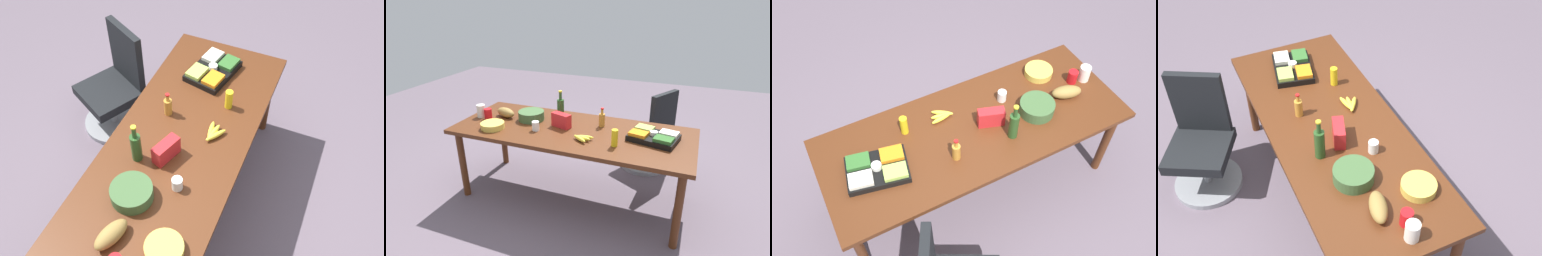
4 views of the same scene
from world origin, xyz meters
The scene contains 13 objects.
ground_plane centered at (0.00, 0.00, 0.00)m, with size 10.00×10.00×0.00m, color #645663.
conference_table centered at (0.00, 0.00, 0.70)m, with size 2.34×0.93×0.78m.
office_chair centered at (0.63, 0.91, 0.37)m, with size 0.65×0.65×1.00m.
chip_bag_red centered at (-0.13, 0.02, 0.85)m, with size 0.20×0.08×0.14m, color red.
paper_cup centered at (-0.33, -0.14, 0.82)m, with size 0.07×0.07×0.09m, color white.
mustard_bottle centered at (0.48, -0.20, 0.86)m, with size 0.06×0.06×0.15m, color yellow.
veggie_tray centered at (0.78, 0.04, 0.82)m, with size 0.47×0.38×0.09m.
wine_bottle centered at (-0.21, 0.20, 0.90)m, with size 0.07×0.07×0.32m.
banana_bunch centered at (0.17, -0.20, 0.80)m, with size 0.20×0.14×0.04m.
dressing_bottle centered at (0.24, 0.18, 0.85)m, with size 0.07×0.07×0.19m.
bread_loaf centered at (-0.80, 0.06, 0.83)m, with size 0.24×0.11×0.10m, color olive.
chip_bowl centered at (-0.75, -0.25, 0.81)m, with size 0.23×0.23×0.06m, color gold.
salad_bowl centered at (-0.50, 0.09, 0.83)m, with size 0.27×0.27×0.10m, color #3D5E33.
Camera 1 is at (-1.72, -0.83, 3.12)m, focal length 40.96 mm.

